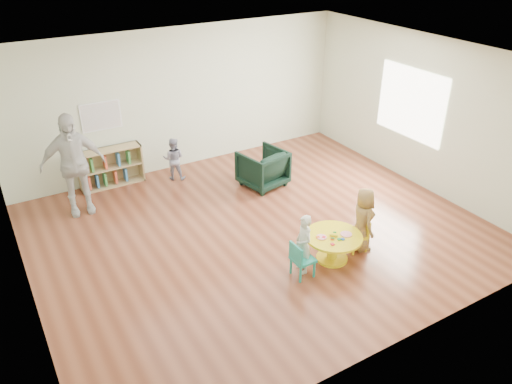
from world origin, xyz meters
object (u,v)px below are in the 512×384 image
at_px(bookshelf, 110,167).
at_px(child_right, 363,219).
at_px(child_left, 304,244).
at_px(armchair, 263,168).
at_px(kid_chair_left, 301,259).
at_px(kid_chair_right, 359,234).
at_px(adult_caretaker, 73,165).
at_px(activity_table, 333,243).
at_px(toddler, 174,159).

height_order(bookshelf, child_right, child_right).
bearing_deg(child_left, armchair, 169.38).
xyz_separation_m(bookshelf, child_right, (2.71, -4.09, 0.15)).
bearing_deg(child_right, kid_chair_left, 111.58).
distance_m(kid_chair_right, adult_caretaker, 4.84).
distance_m(kid_chair_right, child_right, 0.24).
bearing_deg(kid_chair_right, child_left, 99.83).
distance_m(kid_chair_left, bookshelf, 4.46).
xyz_separation_m(kid_chair_right, child_left, (-1.06, -0.00, 0.17)).
relative_size(activity_table, child_right, 0.83).
height_order(child_right, toddler, child_right).
bearing_deg(adult_caretaker, toddler, 14.20).
bearing_deg(bookshelf, adult_caretaker, -136.02).
height_order(activity_table, bookshelf, bookshelf).
distance_m(activity_table, toddler, 3.85).
distance_m(activity_table, adult_caretaker, 4.50).
relative_size(kid_chair_left, child_right, 0.54).
bearing_deg(bookshelf, toddler, -18.78).
height_order(kid_chair_left, toddler, toddler).
height_order(kid_chair_left, bookshelf, bookshelf).
xyz_separation_m(kid_chair_left, kid_chair_right, (1.17, 0.10, -0.02)).
height_order(bookshelf, adult_caretaker, adult_caretaker).
distance_m(child_left, child_right, 1.11).
xyz_separation_m(kid_chair_left, armchair, (1.01, 2.69, 0.06)).
distance_m(bookshelf, toddler, 1.22).
bearing_deg(toddler, child_left, 128.17).
relative_size(armchair, adult_caretaker, 0.44).
distance_m(kid_chair_left, armchair, 2.87).
bearing_deg(toddler, bookshelf, 12.42).
height_order(activity_table, child_right, child_right).
relative_size(child_right, toddler, 1.21).
bearing_deg(toddler, kid_chair_left, 126.37).
bearing_deg(kid_chair_right, child_right, -66.87).
xyz_separation_m(toddler, adult_caretaker, (-1.91, -0.34, 0.48)).
bearing_deg(kid_chair_left, activity_table, 97.50).
height_order(kid_chair_left, kid_chair_right, kid_chair_left).
bearing_deg(child_left, activity_table, 97.64).
height_order(activity_table, kid_chair_left, kid_chair_left).
distance_m(kid_chair_right, bookshelf, 4.89).
relative_size(activity_table, armchair, 1.08).
relative_size(kid_chair_left, child_left, 0.61).
bearing_deg(armchair, toddler, -51.02).
xyz_separation_m(bookshelf, armchair, (2.50, -1.51, -0.01)).
distance_m(bookshelf, adult_caretaker, 1.19).
xyz_separation_m(bookshelf, child_left, (1.60, -4.10, 0.09)).
distance_m(bookshelf, child_left, 4.41).
height_order(armchair, toddler, toddler).
bearing_deg(child_left, kid_chair_right, 98.59).
distance_m(kid_chair_left, child_left, 0.21).
bearing_deg(armchair, kid_chair_left, 58.10).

